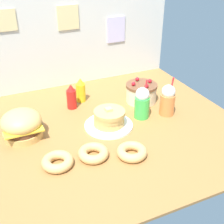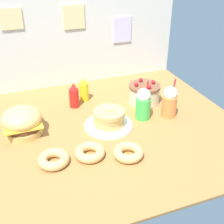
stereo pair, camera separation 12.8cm
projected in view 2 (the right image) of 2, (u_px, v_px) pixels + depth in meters
The scene contains 12 objects.
ground_plane at pixel (105, 128), 2.39m from camera, with size 2.15×1.85×0.02m, color #9E6B38.
back_wall at pixel (73, 39), 2.90m from camera, with size 2.15×0.04×0.91m.
burger at pixel (22, 122), 2.27m from camera, with size 0.30×0.30×0.22m.
pancake_stack at pixel (109, 119), 2.37m from camera, with size 0.39×0.39×0.17m.
layer_cake at pixel (144, 93), 2.71m from camera, with size 0.28×0.28×0.21m.
ketchup_bottle at pixel (74, 96), 2.63m from camera, with size 0.09×0.09×0.23m.
mustard_bottle at pixel (84, 90), 2.74m from camera, with size 0.09×0.09×0.23m.
cream_soda_cup at pixel (143, 104), 2.45m from camera, with size 0.12×0.12×0.34m.
orange_float_cup at pixel (169, 102), 2.48m from camera, with size 0.12×0.12×0.34m.
donut_pink_glaze at pixel (54, 159), 1.99m from camera, with size 0.21×0.21×0.06m.
donut_chocolate at pixel (90, 152), 2.05m from camera, with size 0.21×0.21×0.06m.
donut_vanilla at pixel (128, 152), 2.05m from camera, with size 0.21×0.21×0.06m.
Camera 2 is at (-0.65, -1.90, 1.30)m, focal length 48.04 mm.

